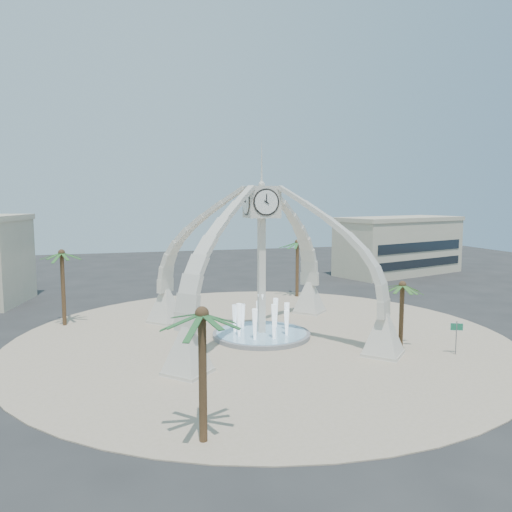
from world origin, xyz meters
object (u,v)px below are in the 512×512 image
object	(u,v)px
palm_west	(62,254)
palm_south	(202,316)
palm_east	(402,286)
palm_north	(297,243)
fountain	(261,334)
street_sign	(456,331)
clock_tower	(262,259)

from	to	relation	value
palm_west	palm_south	xyz separation A→B (m)	(8.26, -24.72, -0.43)
palm_east	palm_north	size ratio (longest dim) A/B	0.80
palm_east	palm_south	bearing A→B (deg)	-149.02
palm_east	palm_north	bearing A→B (deg)	90.61
fountain	palm_north	bearing A→B (deg)	59.87
palm_west	palm_north	distance (m)	25.58
fountain	street_sign	size ratio (longest dim) A/B	3.17
fountain	street_sign	xyz separation A→B (m)	(12.23, -8.41, 1.51)
palm_south	clock_tower	bearing A→B (deg)	64.85
palm_west	palm_north	world-z (taller)	palm_west
fountain	palm_east	world-z (taller)	palm_east
palm_south	street_sign	distance (m)	21.80
palm_north	palm_south	bearing A→B (deg)	-117.60
street_sign	palm_north	bearing A→B (deg)	120.91
palm_west	palm_south	distance (m)	26.07
fountain	palm_west	xyz separation A→B (m)	(-15.91, 8.43, 6.17)
palm_south	street_sign	xyz separation A→B (m)	(19.88, 7.88, -4.23)
fountain	palm_north	size ratio (longest dim) A/B	1.13
palm_east	palm_south	xyz separation A→B (m)	(-16.66, -10.00, 1.11)
street_sign	clock_tower	bearing A→B (deg)	168.05
palm_west	street_sign	world-z (taller)	palm_west
palm_south	palm_north	bearing A→B (deg)	62.40
palm_west	clock_tower	bearing A→B (deg)	-27.91
palm_east	fountain	bearing A→B (deg)	145.06
fountain	street_sign	distance (m)	14.92
clock_tower	street_sign	size ratio (longest dim) A/B	7.12
fountain	palm_west	bearing A→B (deg)	152.09
palm_east	palm_west	size ratio (longest dim) A/B	0.78
clock_tower	palm_south	xyz separation A→B (m)	(-7.65, -16.29, -0.45)
palm_north	street_sign	xyz separation A→B (m)	(3.45, -23.54, -4.45)
palm_east	palm_south	distance (m)	19.46
palm_south	palm_east	bearing A→B (deg)	30.98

